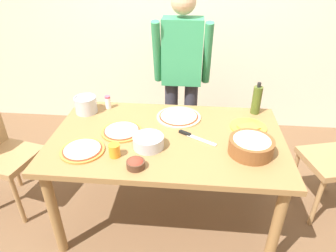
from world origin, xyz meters
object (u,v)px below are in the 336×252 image
olive_oil_bottle (257,100)px  salt_shaker (108,102)px  dining_table (167,147)px  pizza_cooked_on_tray (82,150)px  steel_pot (86,104)px  chef_knife (193,136)px  small_sauce_bowl (136,164)px  mixing_bowl_steel (148,142)px  plate_with_slice (248,127)px  cup_orange (114,150)px  pizza_second_cooked (122,131)px  pizza_raw_on_board (179,117)px  popcorn_bowl (251,145)px  person_cook (182,73)px

olive_oil_bottle → salt_shaker: bearing=-178.7°
dining_table → salt_shaker: bearing=144.0°
pizza_cooked_on_tray → salt_shaker: (0.01, 0.60, 0.04)m
steel_pot → chef_knife: bearing=-19.0°
small_sauce_bowl → pizza_cooked_on_tray: bearing=160.6°
mixing_bowl_steel → plate_with_slice: bearing=23.8°
chef_knife → dining_table: bearing=-179.4°
salt_shaker → small_sauce_bowl: bearing=-63.8°
small_sauce_bowl → cup_orange: bearing=146.6°
salt_shaker → chef_knife: bearing=-28.3°
pizza_second_cooked → small_sauce_bowl: 0.42m
pizza_raw_on_board → pizza_cooked_on_tray: same height
salt_shaker → pizza_second_cooked: bearing=-61.8°
olive_oil_bottle → chef_knife: size_ratio=0.98×
pizza_second_cooked → steel_pot: size_ratio=1.65×
dining_table → popcorn_bowl: size_ratio=5.71×
steel_pot → salt_shaker: bearing=28.2°
person_cook → olive_oil_bottle: size_ratio=6.33×
person_cook → pizza_second_cooked: size_ratio=5.67×
mixing_bowl_steel → salt_shaker: bearing=128.1°
dining_table → cup_orange: bearing=-139.2°
popcorn_bowl → steel_pot: size_ratio=1.61×
chef_knife → salt_shaker: bearing=151.7°
olive_oil_bottle → cup_orange: 1.17m
person_cook → olive_oil_bottle: (0.60, -0.36, -0.07)m
plate_with_slice → popcorn_bowl: bearing=-95.5°
pizza_second_cooked → popcorn_bowl: bearing=-11.1°
person_cook → small_sauce_bowl: 1.15m
person_cook → plate_with_slice: bearing=-49.3°
small_sauce_bowl → plate_with_slice: bearing=35.6°
dining_table → cup_orange: (-0.30, -0.26, 0.13)m
person_cook → pizza_cooked_on_tray: 1.16m
dining_table → small_sauce_bowl: bearing=-113.0°
pizza_second_cooked → salt_shaker: salt_shaker is taller
plate_with_slice → cup_orange: (-0.87, -0.42, 0.03)m
cup_orange → dining_table: bearing=40.8°
pizza_raw_on_board → chef_knife: bearing=-66.8°
popcorn_bowl → olive_oil_bottle: olive_oil_bottle is taller
pizza_raw_on_board → steel_pot: size_ratio=1.94×
mixing_bowl_steel → chef_knife: mixing_bowl_steel is taller
person_cook → steel_pot: 0.87m
dining_table → plate_with_slice: bearing=15.4°
plate_with_slice → chef_knife: (-0.40, -0.16, -0.00)m
dining_table → person_cook: (0.06, 0.76, 0.27)m
olive_oil_bottle → salt_shaker: olive_oil_bottle is taller
steel_pot → chef_knife: 0.89m
dining_table → salt_shaker: (-0.51, 0.37, 0.14)m
popcorn_bowl → plate_with_slice: bearing=84.5°
pizza_second_cooked → pizza_raw_on_board: bearing=32.5°
dining_table → steel_pot: (-0.67, 0.29, 0.16)m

